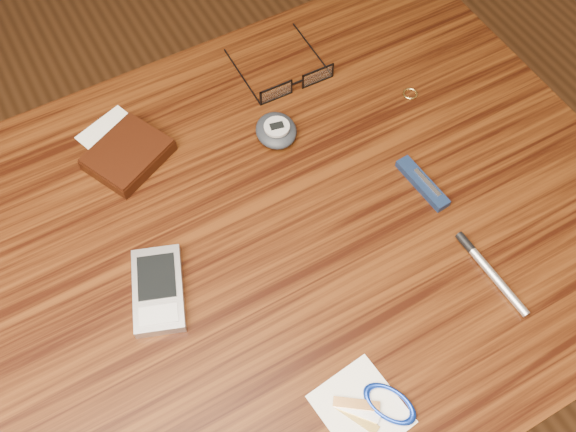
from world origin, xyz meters
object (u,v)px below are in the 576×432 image
pocket_knife (422,183)px  pedometer (276,130)px  wallet_and_card (128,154)px  pda_phone (158,290)px  desk (258,277)px  silver_pen (486,267)px  notepad_keys (376,406)px  eyeglasses (295,81)px

pocket_knife → pedometer: bearing=127.4°
wallet_and_card → pocket_knife: (0.32, -0.23, -0.01)m
pda_phone → desk: bearing=2.1°
wallet_and_card → silver_pen: size_ratio=1.24×
wallet_and_card → silver_pen: wallet_and_card is taller
notepad_keys → desk: bearing=94.6°
wallet_and_card → silver_pen: bearing=-49.2°
pda_phone → pocket_knife: (0.37, -0.03, -0.00)m
pda_phone → pocket_knife: pda_phone is taller
eyeglasses → silver_pen: 0.38m
eyeglasses → pda_phone: (-0.31, -0.21, -0.00)m
desk → pocket_knife: bearing=-8.0°
desk → pda_phone: (-0.13, -0.00, 0.11)m
silver_pen → pda_phone: bearing=155.4°
notepad_keys → pda_phone: bearing=122.2°
desk → silver_pen: 0.31m
wallet_and_card → pda_phone: 0.21m
notepad_keys → silver_pen: size_ratio=0.87×
pda_phone → pedometer: 0.28m
desk → pedometer: size_ratio=13.13×
pedometer → notepad_keys: pedometer is taller
notepad_keys → silver_pen: 0.22m
pedometer → pda_phone: bearing=-149.5°
eyeglasses → pocket_knife: bearing=-75.1°
wallet_and_card → eyeglasses: size_ratio=1.23×
desk → pda_phone: bearing=-177.9°
desk → pedometer: 0.21m
desk → notepad_keys: 0.27m
silver_pen → notepad_keys: bearing=-160.2°
desk → eyeglasses: eyeglasses is taller
wallet_and_card → pda_phone: bearing=-102.1°
pocket_knife → eyeglasses: bearing=104.9°
pocket_knife → silver_pen: pocket_knife is taller
pedometer → pocket_knife: (0.13, -0.17, -0.01)m
silver_pen → pedometer: bearing=112.2°
eyeglasses → pda_phone: size_ratio=1.04×
pedometer → desk: bearing=-127.7°
pocket_knife → pda_phone: bearing=175.6°
pda_phone → notepad_keys: size_ratio=1.12×
desk → eyeglasses: bearing=49.6°
wallet_and_card → desk: bearing=-65.7°
pedometer → notepad_keys: size_ratio=0.69×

